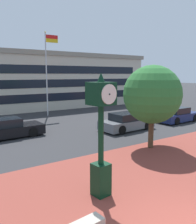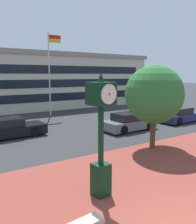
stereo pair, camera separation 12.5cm
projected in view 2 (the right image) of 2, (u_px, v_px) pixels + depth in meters
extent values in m
cube|color=brown|center=(155.00, 212.00, 7.11)|extent=(44.00, 10.91, 0.01)
cube|color=black|center=(101.00, 179.00, 8.05)|extent=(0.58, 0.58, 1.12)
cylinder|color=black|center=(101.00, 135.00, 7.80)|extent=(0.19, 0.19, 1.99)
cube|color=black|center=(101.00, 94.00, 7.59)|extent=(0.81, 0.81, 0.73)
cylinder|color=silver|center=(94.00, 93.00, 7.88)|extent=(0.62, 0.10, 0.62)
sphere|color=black|center=(93.00, 93.00, 7.90)|extent=(0.05, 0.05, 0.05)
cylinder|color=silver|center=(109.00, 94.00, 7.30)|extent=(0.62, 0.10, 0.62)
sphere|color=black|center=(109.00, 94.00, 7.29)|extent=(0.05, 0.05, 0.05)
cone|color=black|center=(101.00, 77.00, 7.51)|extent=(0.26, 0.26, 0.30)
cylinder|color=#4C3823|center=(153.00, 132.00, 13.24)|extent=(0.29, 0.29, 1.80)
sphere|color=#2D7033|center=(154.00, 94.00, 12.92)|extent=(3.21, 3.21, 3.21)
sphere|color=#2D7033|center=(158.00, 99.00, 13.80)|extent=(2.08, 2.08, 2.08)
cube|color=navy|center=(180.00, 117.00, 20.71)|extent=(4.26, 2.01, 0.64)
cube|color=black|center=(179.00, 111.00, 20.50)|extent=(1.99, 1.67, 0.56)
cylinder|color=black|center=(181.00, 115.00, 22.17)|extent=(0.65, 0.24, 0.64)
cylinder|color=black|center=(162.00, 118.00, 20.70)|extent=(0.65, 0.24, 0.64)
cylinder|color=black|center=(179.00, 121.00, 19.28)|extent=(0.65, 0.24, 0.64)
cube|color=slate|center=(129.00, 124.00, 17.66)|extent=(4.17, 2.04, 0.64)
cube|color=black|center=(127.00, 117.00, 17.45)|extent=(1.95, 1.69, 0.56)
cylinder|color=black|center=(133.00, 122.00, 19.10)|extent=(0.65, 0.25, 0.64)
cylinder|color=black|center=(149.00, 126.00, 17.69)|extent=(0.65, 0.25, 0.64)
cylinder|color=black|center=(108.00, 126.00, 17.66)|extent=(0.65, 0.25, 0.64)
cylinder|color=black|center=(124.00, 130.00, 16.24)|extent=(0.65, 0.25, 0.64)
cube|color=black|center=(10.00, 131.00, 15.57)|extent=(4.63, 1.97, 0.64)
cube|color=black|center=(6.00, 123.00, 15.36)|extent=(2.16, 1.62, 0.56)
cylinder|color=black|center=(27.00, 127.00, 17.07)|extent=(0.65, 0.25, 0.64)
cylinder|color=black|center=(35.00, 132.00, 15.72)|extent=(0.65, 0.25, 0.64)
cylinder|color=silver|center=(49.00, 75.00, 23.33)|extent=(0.12, 0.12, 8.04)
sphere|color=gold|center=(48.00, 32.00, 22.69)|extent=(0.14, 0.14, 0.14)
cube|color=red|center=(55.00, 37.00, 23.11)|extent=(1.23, 0.02, 0.36)
cube|color=gold|center=(55.00, 41.00, 23.17)|extent=(1.23, 0.02, 0.36)
cube|color=beige|center=(17.00, 82.00, 31.46)|extent=(31.99, 14.38, 6.20)
cube|color=gray|center=(16.00, 56.00, 30.94)|extent=(32.63, 14.67, 0.50)
cube|color=black|center=(35.00, 98.00, 25.71)|extent=(28.79, 0.04, 0.90)
cube|color=black|center=(35.00, 84.00, 25.47)|extent=(28.79, 0.04, 0.90)
cube|color=black|center=(34.00, 69.00, 25.23)|extent=(28.79, 0.04, 0.90)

